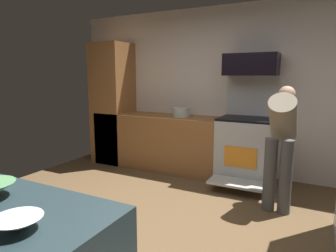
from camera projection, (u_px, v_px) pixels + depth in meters
The scene contains 9 objects.
ground_plane at pixel (147, 237), 2.86m from camera, with size 5.20×4.80×0.02m, color brown.
wall_back at pixel (222, 91), 4.69m from camera, with size 5.20×0.12×2.60m, color beige.
lower_cabinet_run at pixel (162, 142), 4.92m from camera, with size 2.40×0.60×0.90m, color #945F32.
cabinet_column at pixel (113, 104), 5.27m from camera, with size 0.60×0.60×2.10m, color #945F32.
oven_range at pixel (246, 148), 4.27m from camera, with size 0.76×0.99×1.54m.
microwave at pixel (251, 65), 4.16m from camera, with size 0.74×0.38×0.31m, color black.
person_cook at pixel (281, 137), 3.37m from camera, with size 0.31×0.63×1.42m.
mixing_bowl_small at pixel (18, 224), 1.23m from camera, with size 0.21×0.21×0.06m, color white.
stock_pot at pixel (181, 112), 4.68m from camera, with size 0.29×0.29×0.14m, color #B5C2BB.
Camera 1 is at (1.39, -2.25, 1.54)m, focal length 31.49 mm.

